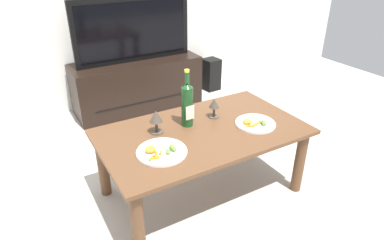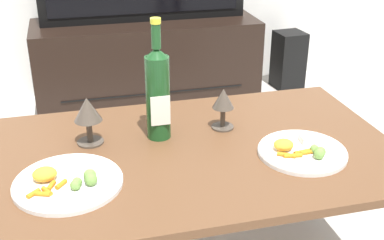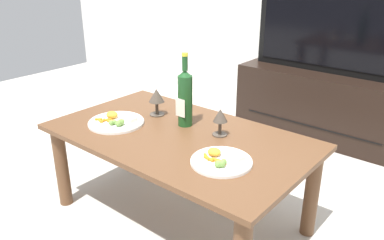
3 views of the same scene
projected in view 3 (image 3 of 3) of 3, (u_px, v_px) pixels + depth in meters
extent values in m
plane|color=#B7B2A8|center=(180.00, 216.00, 2.09)|extent=(6.40, 6.40, 0.00)
cube|color=brown|center=(179.00, 136.00, 1.91)|extent=(1.28, 0.74, 0.03)
cylinder|color=brown|center=(62.00, 167.00, 2.12)|extent=(0.07, 0.07, 0.46)
cylinder|color=brown|center=(144.00, 131.00, 2.56)|extent=(0.07, 0.07, 0.46)
cylinder|color=brown|center=(312.00, 193.00, 1.88)|extent=(0.07, 0.07, 0.46)
cube|color=black|center=(323.00, 104.00, 2.97)|extent=(1.27, 0.45, 0.50)
cube|color=black|center=(309.00, 126.00, 2.85)|extent=(1.01, 0.01, 0.01)
cube|color=black|center=(333.00, 31.00, 2.76)|extent=(1.15, 0.04, 0.61)
cube|color=black|center=(332.00, 31.00, 2.75)|extent=(1.06, 0.01, 0.51)
cylinder|color=#19471E|center=(185.00, 101.00, 1.96)|extent=(0.07, 0.07, 0.26)
cone|color=#19471E|center=(185.00, 73.00, 1.91)|extent=(0.07, 0.07, 0.03)
cylinder|color=#19471E|center=(185.00, 63.00, 1.89)|extent=(0.03, 0.03, 0.07)
cylinder|color=yellow|center=(185.00, 54.00, 1.87)|extent=(0.03, 0.03, 0.02)
cube|color=silver|center=(180.00, 108.00, 1.94)|extent=(0.06, 0.00, 0.09)
cylinder|color=#473D33|center=(157.00, 114.00, 2.14)|extent=(0.08, 0.08, 0.01)
cylinder|color=#473D33|center=(157.00, 108.00, 2.13)|extent=(0.02, 0.02, 0.07)
cone|color=#473D33|center=(156.00, 95.00, 2.10)|extent=(0.08, 0.08, 0.07)
cylinder|color=#473D33|center=(220.00, 134.00, 1.89)|extent=(0.07, 0.07, 0.01)
cylinder|color=#473D33|center=(220.00, 128.00, 1.88)|extent=(0.02, 0.02, 0.06)
cone|color=#473D33|center=(220.00, 115.00, 1.85)|extent=(0.07, 0.07, 0.06)
cylinder|color=white|center=(116.00, 123.00, 2.02)|extent=(0.29, 0.29, 0.01)
torus|color=white|center=(116.00, 121.00, 2.02)|extent=(0.28, 0.28, 0.01)
ellipsoid|color=orange|center=(112.00, 115.00, 2.06)|extent=(0.06, 0.06, 0.03)
cube|color=beige|center=(130.00, 119.00, 2.02)|extent=(0.06, 0.05, 0.02)
cylinder|color=orange|center=(111.00, 121.00, 2.01)|extent=(0.03, 0.04, 0.01)
cylinder|color=orange|center=(108.00, 120.00, 2.03)|extent=(0.03, 0.04, 0.01)
cylinder|color=orange|center=(103.00, 121.00, 2.02)|extent=(0.03, 0.04, 0.01)
cylinder|color=orange|center=(98.00, 119.00, 2.03)|extent=(0.04, 0.03, 0.01)
cylinder|color=orange|center=(100.00, 121.00, 2.02)|extent=(0.04, 0.02, 0.01)
sphere|color=olive|center=(121.00, 122.00, 1.97)|extent=(0.03, 0.03, 0.03)
sphere|color=olive|center=(118.00, 123.00, 1.95)|extent=(0.03, 0.03, 0.03)
sphere|color=olive|center=(114.00, 122.00, 1.98)|extent=(0.03, 0.03, 0.03)
sphere|color=olive|center=(111.00, 123.00, 1.97)|extent=(0.03, 0.03, 0.03)
cylinder|color=white|center=(221.00, 162.00, 1.63)|extent=(0.26, 0.26, 0.01)
torus|color=white|center=(221.00, 160.00, 1.63)|extent=(0.26, 0.26, 0.01)
ellipsoid|color=orange|center=(214.00, 152.00, 1.66)|extent=(0.06, 0.05, 0.03)
cube|color=beige|center=(237.00, 158.00, 1.63)|extent=(0.06, 0.05, 0.02)
cylinder|color=orange|center=(220.00, 162.00, 1.60)|extent=(0.05, 0.01, 0.01)
cylinder|color=orange|center=(217.00, 160.00, 1.62)|extent=(0.05, 0.02, 0.01)
cylinder|color=orange|center=(209.00, 159.00, 1.63)|extent=(0.05, 0.02, 0.01)
cylinder|color=orange|center=(207.00, 157.00, 1.64)|extent=(0.05, 0.04, 0.01)
sphere|color=olive|center=(224.00, 162.00, 1.59)|extent=(0.03, 0.03, 0.03)
sphere|color=olive|center=(222.00, 164.00, 1.57)|extent=(0.03, 0.03, 0.03)
sphere|color=olive|center=(218.00, 164.00, 1.57)|extent=(0.03, 0.03, 0.03)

